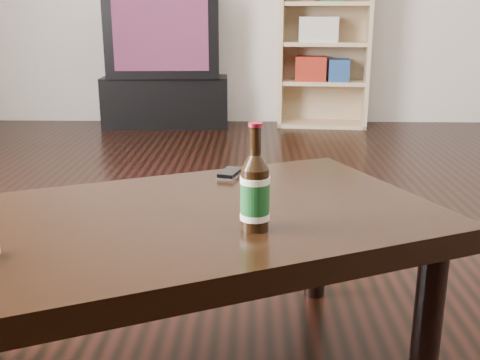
{
  "coord_description": "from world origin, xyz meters",
  "views": [
    {
      "loc": [
        -0.2,
        -1.54,
        0.83
      ],
      "look_at": [
        -0.22,
        -0.47,
        0.52
      ],
      "focal_mm": 42.0,
      "sensor_mm": 36.0,
      "label": 1
    }
  ],
  "objects_px": {
    "bookshelf": "(324,40)",
    "coffee_table": "(188,237)",
    "tv": "(164,35)",
    "phone": "(230,174)",
    "tv_stand": "(167,100)",
    "beer_bottle": "(255,193)"
  },
  "relations": [
    {
      "from": "bookshelf",
      "to": "coffee_table",
      "type": "relative_size",
      "value": 0.99
    },
    {
      "from": "tv",
      "to": "coffee_table",
      "type": "xyz_separation_m",
      "value": [
        0.54,
        -3.24,
        -0.34
      ]
    },
    {
      "from": "bookshelf",
      "to": "phone",
      "type": "xyz_separation_m",
      "value": [
        -0.6,
        -2.94,
        -0.23
      ]
    },
    {
      "from": "tv_stand",
      "to": "phone",
      "type": "distance_m",
      "value": 3.01
    },
    {
      "from": "coffee_table",
      "to": "tv",
      "type": "bearing_deg",
      "value": 99.4
    },
    {
      "from": "tv_stand",
      "to": "beer_bottle",
      "type": "height_order",
      "value": "beer_bottle"
    },
    {
      "from": "tv_stand",
      "to": "tv",
      "type": "distance_m",
      "value": 0.5
    },
    {
      "from": "coffee_table",
      "to": "phone",
      "type": "xyz_separation_m",
      "value": [
        0.08,
        0.3,
        0.06
      ]
    },
    {
      "from": "coffee_table",
      "to": "beer_bottle",
      "type": "relative_size",
      "value": 5.79
    },
    {
      "from": "tv",
      "to": "beer_bottle",
      "type": "xyz_separation_m",
      "value": [
        0.68,
        -3.33,
        -0.2
      ]
    },
    {
      "from": "bookshelf",
      "to": "beer_bottle",
      "type": "xyz_separation_m",
      "value": [
        -0.53,
        -3.33,
        -0.16
      ]
    },
    {
      "from": "tv_stand",
      "to": "beer_bottle",
      "type": "xyz_separation_m",
      "value": [
        0.68,
        -3.33,
        0.3
      ]
    },
    {
      "from": "tv_stand",
      "to": "phone",
      "type": "bearing_deg",
      "value": -81.03
    },
    {
      "from": "tv_stand",
      "to": "coffee_table",
      "type": "relative_size",
      "value": 0.75
    },
    {
      "from": "phone",
      "to": "coffee_table",
      "type": "bearing_deg",
      "value": -88.28
    },
    {
      "from": "coffee_table",
      "to": "phone",
      "type": "height_order",
      "value": "phone"
    },
    {
      "from": "bookshelf",
      "to": "phone",
      "type": "height_order",
      "value": "bookshelf"
    },
    {
      "from": "beer_bottle",
      "to": "tv",
      "type": "bearing_deg",
      "value": 101.6
    },
    {
      "from": "tv_stand",
      "to": "bookshelf",
      "type": "bearing_deg",
      "value": -2.91
    },
    {
      "from": "bookshelf",
      "to": "coffee_table",
      "type": "bearing_deg",
      "value": -95.85
    },
    {
      "from": "phone",
      "to": "beer_bottle",
      "type": "bearing_deg",
      "value": -63.65
    },
    {
      "from": "beer_bottle",
      "to": "phone",
      "type": "xyz_separation_m",
      "value": [
        -0.07,
        0.39,
        -0.07
      ]
    }
  ]
}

